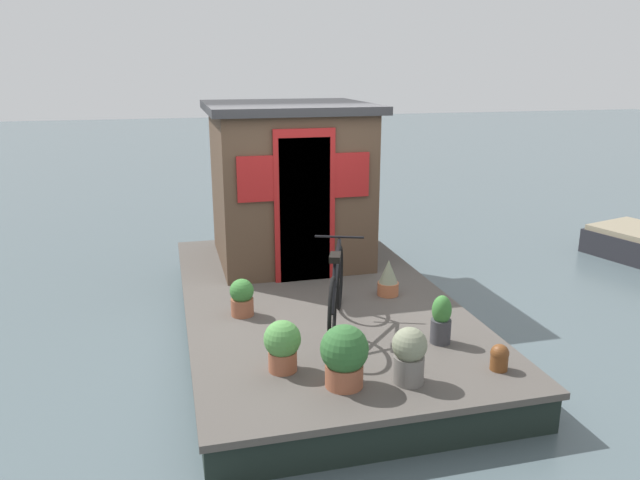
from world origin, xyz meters
name	(u,v)px	position (x,y,z in m)	size (l,w,h in m)	color
ground_plane	(316,327)	(0.00, 0.00, 0.00)	(60.00, 60.00, 0.00)	#4C5B60
houseboat_deck	(316,311)	(0.00, 0.00, 0.20)	(5.10, 2.88, 0.39)	#4C4742
houseboat_cabin	(289,182)	(1.44, 0.00, 1.41)	(2.01, 2.04, 2.03)	#4C3828
bicycle	(336,291)	(-0.88, 0.01, 0.77)	(1.57, 0.68, 0.82)	black
potted_plant_sage	(441,320)	(-1.46, -0.83, 0.62)	(0.19, 0.19, 0.46)	#38383D
potted_plant_fern	(282,344)	(-1.63, 0.68, 0.63)	(0.31, 0.31, 0.44)	#935138
potted_plant_lavender	(388,278)	(-0.18, -0.79, 0.59)	(0.24, 0.24, 0.41)	#B2603D
potted_plant_succulent	(242,297)	(-0.36, 0.86, 0.59)	(0.25, 0.25, 0.39)	#935138
potted_plant_ivy	(344,355)	(-2.00, 0.26, 0.66)	(0.39, 0.39, 0.52)	#935138
potted_plant_geranium	(409,354)	(-2.07, -0.27, 0.64)	(0.29, 0.29, 0.47)	slate
mooring_bollard	(499,357)	(-2.06, -1.09, 0.51)	(0.16, 0.16, 0.23)	brown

